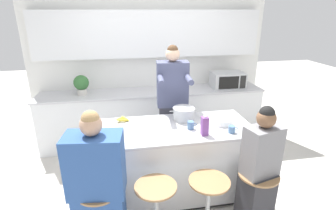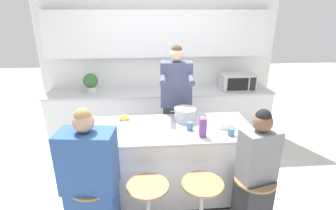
{
  "view_description": "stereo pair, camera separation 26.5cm",
  "coord_description": "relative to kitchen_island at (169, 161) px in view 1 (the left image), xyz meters",
  "views": [
    {
      "loc": [
        -0.51,
        -2.71,
        2.21
      ],
      "look_at": [
        0.0,
        0.08,
        1.17
      ],
      "focal_mm": 28.0,
      "sensor_mm": 36.0,
      "label": 1
    },
    {
      "loc": [
        -0.25,
        -2.74,
        2.21
      ],
      "look_at": [
        0.0,
        0.08,
        1.17
      ],
      "focal_mm": 28.0,
      "sensor_mm": 36.0,
      "label": 2
    }
  ],
  "objects": [
    {
      "name": "juice_carton",
      "position": [
        0.34,
        -0.25,
        0.56
      ],
      "size": [
        0.07,
        0.07,
        0.22
      ],
      "color": "#7A428E",
      "rests_on": "kitchen_island"
    },
    {
      "name": "cooking_pot",
      "position": [
        0.22,
        0.2,
        0.53
      ],
      "size": [
        0.36,
        0.27,
        0.16
      ],
      "color": "#B7BABC",
      "rests_on": "kitchen_island"
    },
    {
      "name": "person_wrapped_blanket",
      "position": [
        -0.78,
        -0.69,
        0.22
      ],
      "size": [
        0.52,
        0.34,
        1.45
      ],
      "rotation": [
        0.0,
        0.0,
        -0.12
      ],
      "color": "#2D5193",
      "rests_on": "ground_plane"
    },
    {
      "name": "coffee_cup_near",
      "position": [
        0.23,
        -0.08,
        0.5
      ],
      "size": [
        0.11,
        0.08,
        0.09
      ],
      "color": "#4C7099",
      "rests_on": "kitchen_island"
    },
    {
      "name": "kitchen_island",
      "position": [
        0.0,
        0.0,
        0.0
      ],
      "size": [
        1.95,
        0.82,
        0.92
      ],
      "color": "black",
      "rests_on": "ground_plane"
    },
    {
      "name": "bar_stool_rightmost",
      "position": [
        0.78,
        -0.7,
        -0.08
      ],
      "size": [
        0.4,
        0.4,
        0.66
      ],
      "color": "#997047",
      "rests_on": "ground_plane"
    },
    {
      "name": "ground_plane",
      "position": [
        0.0,
        0.0,
        -0.46
      ],
      "size": [
        16.0,
        16.0,
        0.0
      ],
      "primitive_type": "plane",
      "color": "beige"
    },
    {
      "name": "person_seated_near",
      "position": [
        0.78,
        -0.69,
        0.17
      ],
      "size": [
        0.39,
        0.33,
        1.38
      ],
      "rotation": [
        0.0,
        0.0,
        0.25
      ],
      "color": "#333338",
      "rests_on": "ground_plane"
    },
    {
      "name": "potted_plant",
      "position": [
        -1.14,
        1.48,
        0.63
      ],
      "size": [
        0.24,
        0.24,
        0.32
      ],
      "color": "beige",
      "rests_on": "back_counter"
    },
    {
      "name": "bar_stool_center_right",
      "position": [
        0.26,
        -0.71,
        -0.08
      ],
      "size": [
        0.4,
        0.4,
        0.66
      ],
      "color": "#997047",
      "rests_on": "ground_plane"
    },
    {
      "name": "fruit_bowl",
      "position": [
        0.65,
        -0.02,
        0.49
      ],
      "size": [
        0.22,
        0.22,
        0.07
      ],
      "color": "white",
      "rests_on": "kitchen_island"
    },
    {
      "name": "coffee_cup_far",
      "position": [
        0.66,
        -0.25,
        0.49
      ],
      "size": [
        0.11,
        0.08,
        0.08
      ],
      "color": "#4C7099",
      "rests_on": "kitchen_island"
    },
    {
      "name": "banana_bunch",
      "position": [
        -0.53,
        0.28,
        0.48
      ],
      "size": [
        0.18,
        0.13,
        0.06
      ],
      "color": "yellow",
      "rests_on": "kitchen_island"
    },
    {
      "name": "bar_stool_center_left",
      "position": [
        -0.26,
        -0.7,
        -0.08
      ],
      "size": [
        0.4,
        0.4,
        0.66
      ],
      "color": "#997047",
      "rests_on": "ground_plane"
    },
    {
      "name": "back_counter",
      "position": [
        0.0,
        1.48,
        -0.0
      ],
      "size": [
        3.74,
        0.61,
        0.92
      ],
      "color": "silver",
      "rests_on": "ground_plane"
    },
    {
      "name": "person_cooking",
      "position": [
        0.16,
        0.61,
        0.42
      ],
      "size": [
        0.46,
        0.59,
        1.78
      ],
      "rotation": [
        0.0,
        0.0,
        -0.09
      ],
      "color": "#383842",
      "rests_on": "ground_plane"
    },
    {
      "name": "wall_back",
      "position": [
        0.0,
        1.77,
        1.08
      ],
      "size": [
        4.03,
        0.22,
        2.7
      ],
      "color": "silver",
      "rests_on": "ground_plane"
    },
    {
      "name": "microwave",
      "position": [
        1.3,
        1.44,
        0.59
      ],
      "size": [
        0.56,
        0.36,
        0.27
      ],
      "color": "#B2B5B7",
      "rests_on": "back_counter"
    }
  ]
}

